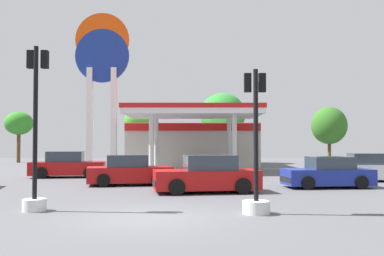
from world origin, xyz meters
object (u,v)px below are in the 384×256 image
car_1 (329,174)px  car_5 (373,169)px  traffic_signal_1 (37,155)px  tree_0 (20,124)px  car_3 (69,165)px  station_pole_sign (103,71)px  traffic_signal_0 (257,172)px  car_4 (208,175)px  tree_3 (331,126)px  tree_2 (224,115)px  car_0 (131,171)px  tree_1 (142,121)px

car_1 → car_5: 4.74m
traffic_signal_1 → tree_0: bearing=112.5°
car_3 → tree_0: size_ratio=0.88×
station_pole_sign → traffic_signal_0: station_pole_sign is taller
car_1 → car_4: bearing=-161.5°
station_pole_sign → tree_3: station_pole_sign is taller
traffic_signal_0 → car_1: bearing=59.0°
tree_0 → tree_2: (20.74, -1.48, 0.85)m
station_pole_sign → car_3: 8.70m
car_0 → tree_0: bearing=122.4°
car_3 → tree_3: 28.27m
station_pole_sign → car_0: station_pole_sign is taller
car_3 → tree_0: (-10.22, 18.31, 3.26)m
car_1 → traffic_signal_0: (-4.42, -7.35, 0.59)m
car_3 → car_4: (8.10, -7.85, 0.01)m
traffic_signal_1 → tree_2: tree_2 is taller
car_5 → tree_3: tree_3 is taller
tree_0 → car_3: bearing=-60.8°
tree_3 → traffic_signal_1: bearing=-121.3°
car_1 → tree_2: (-3.29, 22.78, 4.16)m
traffic_signal_1 → tree_1: 30.95m
car_3 → tree_1: (2.23, 18.07, 3.48)m
tree_2 → tree_0: bearing=175.9°
traffic_signal_1 → tree_1: tree_1 is taller
tree_1 → station_pole_sign: bearing=-96.1°
car_0 → car_3: bearing=133.2°
car_5 → tree_2: tree_2 is taller
traffic_signal_0 → tree_3: 33.77m
car_4 → car_1: bearing=18.5°
car_0 → car_5: 12.99m
traffic_signal_1 → tree_0: tree_0 is taller
station_pole_sign → car_4: 16.62m
car_1 → tree_3: (7.65, 24.09, 3.11)m
tree_2 → tree_3: (10.94, 1.31, -1.05)m
tree_1 → tree_2: size_ratio=0.80×
car_4 → tree_0: 32.11m
car_0 → tree_2: size_ratio=0.64×
car_4 → traffic_signal_1: traffic_signal_1 is taller
car_3 → car_4: size_ratio=0.99×
car_4 → car_3: bearing=135.9°
car_1 → traffic_signal_0: bearing=-121.0°
car_1 → car_0: bearing=172.4°
car_0 → car_3: 6.42m
car_1 → traffic_signal_0: size_ratio=0.97×
car_0 → traffic_signal_0: bearing=-59.9°
car_4 → tree_2: bearing=84.4°
car_0 → station_pole_sign: bearing=108.9°
traffic_signal_0 → tree_2: 30.36m
traffic_signal_0 → tree_1: (-7.16, 31.37, 2.95)m
traffic_signal_0 → traffic_signal_1: size_ratio=0.84×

